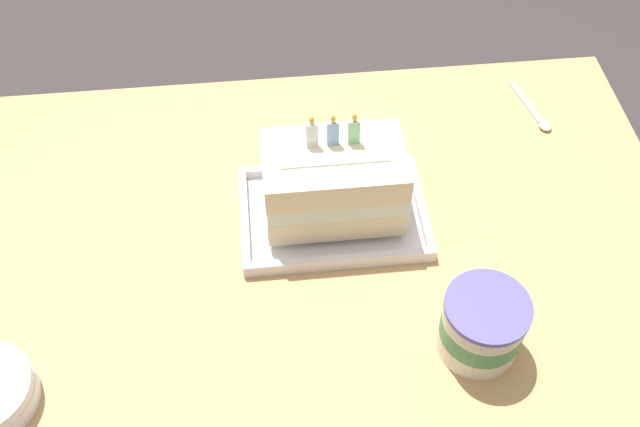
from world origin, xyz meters
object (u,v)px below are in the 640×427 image
Objects in this scene: serving_spoon_near_tray at (538,117)px; birthday_cake at (334,182)px; foil_tray at (333,215)px; ice_cream_tub at (482,326)px.

birthday_cake is at bearing -154.40° from serving_spoon_near_tray.
foil_tray is 2.53× the size of ice_cream_tub.
birthday_cake is 1.82× the size of ice_cream_tub.
foil_tray is at bearing -90.00° from birthday_cake.
foil_tray is 0.43m from serving_spoon_near_tray.
serving_spoon_near_tray is (0.21, 0.43, -0.05)m from ice_cream_tub.
birthday_cake is at bearing 124.89° from ice_cream_tub.
birthday_cake reaches higher than ice_cream_tub.
foil_tray is 0.08m from birthday_cake.
ice_cream_tub is at bearing -116.55° from serving_spoon_near_tray.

